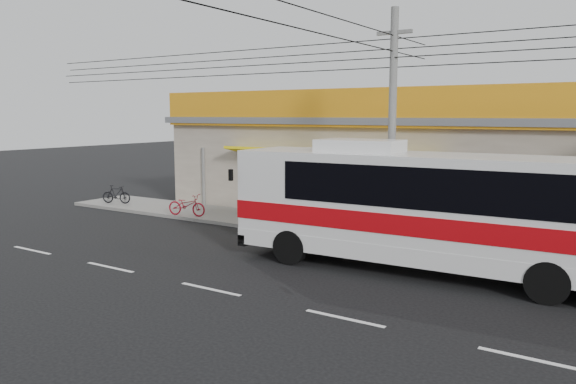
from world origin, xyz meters
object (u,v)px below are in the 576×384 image
object	(u,v)px
motorbike_red	(187,205)
utility_pole	(394,52)
motorbike_dark	(116,194)
coach_bus	(450,205)

from	to	relation	value
motorbike_red	utility_pole	world-z (taller)	utility_pole
motorbike_dark	utility_pole	size ratio (longest dim) A/B	0.05
utility_pole	motorbike_red	bearing A→B (deg)	177.08
motorbike_red	motorbike_dark	xyz separation A→B (m)	(-5.43, 0.68, -0.02)
coach_bus	motorbike_dark	xyz separation A→B (m)	(-17.90, 3.21, -1.46)
motorbike_red	motorbike_dark	size ratio (longest dim) A/B	1.20
utility_pole	coach_bus	bearing A→B (deg)	-37.36
motorbike_dark	utility_pole	distance (m)	16.45
coach_bus	utility_pole	world-z (taller)	utility_pole
motorbike_red	motorbike_dark	distance (m)	5.47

